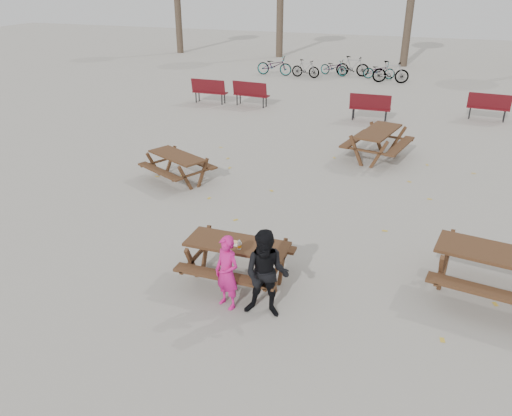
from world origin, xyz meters
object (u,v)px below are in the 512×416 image
(child, at_px, (227,273))
(adult, at_px, (266,275))
(picnic_table_north, at_px, (178,168))
(picnic_table_far, at_px, (377,145))
(main_picnic_table, at_px, (237,252))
(picnic_table_east, at_px, (498,276))
(food_tray, at_px, (236,244))
(soda_bottle, at_px, (239,245))

(child, distance_m, adult, 0.68)
(adult, height_order, picnic_table_north, adult)
(child, relative_size, adult, 0.85)
(picnic_table_north, relative_size, picnic_table_far, 0.84)
(picnic_table_north, bearing_deg, main_picnic_table, -24.30)
(picnic_table_east, height_order, picnic_table_north, picnic_table_east)
(picnic_table_north, bearing_deg, food_tray, -24.79)
(picnic_table_east, relative_size, picnic_table_north, 1.22)
(main_picnic_table, bearing_deg, food_tray, -84.91)
(child, distance_m, picnic_table_far, 8.36)
(child, xyz_separation_m, picnic_table_far, (1.42, 8.24, -0.21))
(main_picnic_table, distance_m, adult, 1.12)
(food_tray, relative_size, child, 0.14)
(main_picnic_table, xyz_separation_m, food_tray, (0.01, -0.08, 0.21))
(adult, height_order, picnic_table_far, adult)
(food_tray, xyz_separation_m, picnic_table_far, (1.53, 7.55, -0.36))
(food_tray, bearing_deg, adult, -41.26)
(picnic_table_east, bearing_deg, main_picnic_table, -158.69)
(main_picnic_table, distance_m, child, 0.78)
(adult, xyz_separation_m, picnic_table_north, (-4.02, 4.68, -0.39))
(main_picnic_table, xyz_separation_m, picnic_table_north, (-3.23, 3.91, -0.22))
(food_tray, relative_size, picnic_table_far, 0.09)
(child, distance_m, picnic_table_east, 4.53)
(soda_bottle, bearing_deg, child, -89.46)
(main_picnic_table, xyz_separation_m, adult, (0.80, -0.77, 0.17))
(food_tray, bearing_deg, picnic_table_north, 129.02)
(adult, xyz_separation_m, picnic_table_far, (0.75, 8.24, -0.32))
(food_tray, distance_m, adult, 1.05)
(picnic_table_east, bearing_deg, picnic_table_north, 167.60)
(child, bearing_deg, soda_bottle, 113.38)
(child, height_order, picnic_table_north, child)
(food_tray, height_order, soda_bottle, soda_bottle)
(picnic_table_north, bearing_deg, soda_bottle, -24.65)
(child, xyz_separation_m, picnic_table_east, (4.20, 1.70, -0.20))
(food_tray, xyz_separation_m, child, (0.12, -0.69, -0.15))
(soda_bottle, distance_m, picnic_table_east, 4.37)
(soda_bottle, relative_size, picnic_table_north, 0.10)
(picnic_table_east, xyz_separation_m, picnic_table_far, (-2.78, 6.54, -0.01))
(main_picnic_table, relative_size, soda_bottle, 10.59)
(picnic_table_east, xyz_separation_m, picnic_table_north, (-7.55, 2.98, -0.08))
(picnic_table_far, bearing_deg, soda_bottle, -178.17)
(main_picnic_table, height_order, picnic_table_east, picnic_table_east)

